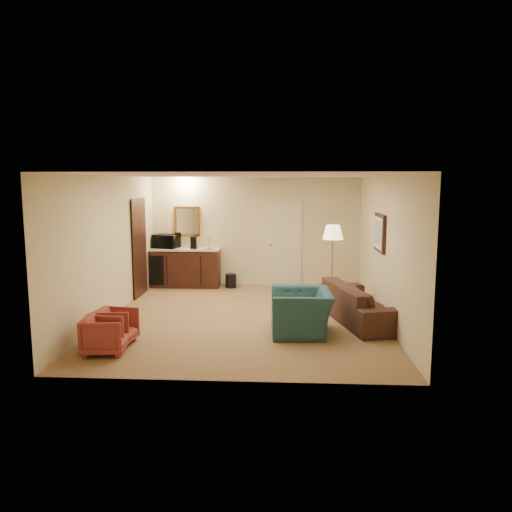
{
  "coord_description": "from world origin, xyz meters",
  "views": [
    {
      "loc": [
        0.7,
        -8.94,
        2.47
      ],
      "look_at": [
        0.16,
        0.5,
        1.08
      ],
      "focal_mm": 35.0,
      "sensor_mm": 36.0,
      "label": 1
    }
  ],
  "objects_px": {
    "coffee_table": "(295,316)",
    "floor_lamp": "(332,263)",
    "rose_chair_far": "(105,333)",
    "waste_bin": "(231,281)",
    "rose_chair_near": "(114,326)",
    "wetbar_cabinet": "(186,268)",
    "sofa": "(361,296)",
    "teal_armchair": "(301,305)",
    "microwave": "(166,240)",
    "coffee_maker": "(194,243)"
  },
  "relations": [
    {
      "from": "floor_lamp",
      "to": "sofa",
      "type": "bearing_deg",
      "value": -75.55
    },
    {
      "from": "teal_armchair",
      "to": "coffee_maker",
      "type": "xyz_separation_m",
      "value": [
        -2.44,
        3.6,
        0.58
      ]
    },
    {
      "from": "teal_armchair",
      "to": "wetbar_cabinet",
      "type": "bearing_deg",
      "value": -146.56
    },
    {
      "from": "rose_chair_near",
      "to": "waste_bin",
      "type": "xyz_separation_m",
      "value": [
        1.34,
        4.33,
        -0.14
      ]
    },
    {
      "from": "microwave",
      "to": "coffee_maker",
      "type": "xyz_separation_m",
      "value": [
        0.68,
        -0.09,
        -0.06
      ]
    },
    {
      "from": "wetbar_cabinet",
      "to": "coffee_table",
      "type": "height_order",
      "value": "wetbar_cabinet"
    },
    {
      "from": "teal_armchair",
      "to": "coffee_table",
      "type": "relative_size",
      "value": 1.4
    },
    {
      "from": "waste_bin",
      "to": "teal_armchair",
      "type": "bearing_deg",
      "value": -66.37
    },
    {
      "from": "rose_chair_far",
      "to": "microwave",
      "type": "bearing_deg",
      "value": -3.99
    },
    {
      "from": "rose_chair_near",
      "to": "waste_bin",
      "type": "distance_m",
      "value": 4.53
    },
    {
      "from": "rose_chair_far",
      "to": "teal_armchair",
      "type": "bearing_deg",
      "value": -74.87
    },
    {
      "from": "coffee_maker",
      "to": "sofa",
      "type": "bearing_deg",
      "value": -25.91
    },
    {
      "from": "teal_armchair",
      "to": "rose_chair_far",
      "type": "relative_size",
      "value": 1.8
    },
    {
      "from": "sofa",
      "to": "coffee_maker",
      "type": "height_order",
      "value": "coffee_maker"
    },
    {
      "from": "sofa",
      "to": "rose_chair_far",
      "type": "height_order",
      "value": "sofa"
    },
    {
      "from": "wetbar_cabinet",
      "to": "coffee_maker",
      "type": "xyz_separation_m",
      "value": [
        0.2,
        -0.02,
        0.6
      ]
    },
    {
      "from": "wetbar_cabinet",
      "to": "coffee_table",
      "type": "xyz_separation_m",
      "value": [
        2.54,
        -3.4,
        -0.23
      ]
    },
    {
      "from": "wetbar_cabinet",
      "to": "rose_chair_far",
      "type": "relative_size",
      "value": 2.67
    },
    {
      "from": "rose_chair_far",
      "to": "floor_lamp",
      "type": "xyz_separation_m",
      "value": [
        3.6,
        3.46,
        0.5
      ]
    },
    {
      "from": "wetbar_cabinet",
      "to": "coffee_table",
      "type": "bearing_deg",
      "value": -53.27
    },
    {
      "from": "waste_bin",
      "to": "rose_chair_far",
      "type": "bearing_deg",
      "value": -105.83
    },
    {
      "from": "teal_armchair",
      "to": "sofa",
      "type": "bearing_deg",
      "value": 123.46
    },
    {
      "from": "wetbar_cabinet",
      "to": "waste_bin",
      "type": "distance_m",
      "value": 1.13
    },
    {
      "from": "rose_chair_near",
      "to": "sofa",
      "type": "bearing_deg",
      "value": -61.03
    },
    {
      "from": "floor_lamp",
      "to": "coffee_maker",
      "type": "height_order",
      "value": "floor_lamp"
    },
    {
      "from": "rose_chair_far",
      "to": "waste_bin",
      "type": "bearing_deg",
      "value": -22.6
    },
    {
      "from": "rose_chair_near",
      "to": "floor_lamp",
      "type": "distance_m",
      "value": 4.76
    },
    {
      "from": "rose_chair_near",
      "to": "coffee_table",
      "type": "distance_m",
      "value": 2.96
    },
    {
      "from": "rose_chair_far",
      "to": "microwave",
      "type": "height_order",
      "value": "microwave"
    },
    {
      "from": "rose_chair_near",
      "to": "microwave",
      "type": "height_order",
      "value": "microwave"
    },
    {
      "from": "rose_chair_near",
      "to": "microwave",
      "type": "distance_m",
      "value": 4.55
    },
    {
      "from": "wetbar_cabinet",
      "to": "sofa",
      "type": "xyz_separation_m",
      "value": [
        3.74,
        -2.82,
        -0.01
      ]
    },
    {
      "from": "coffee_table",
      "to": "floor_lamp",
      "type": "distance_m",
      "value": 2.31
    },
    {
      "from": "rose_chair_far",
      "to": "coffee_maker",
      "type": "distance_m",
      "value": 4.84
    },
    {
      "from": "coffee_table",
      "to": "microwave",
      "type": "height_order",
      "value": "microwave"
    },
    {
      "from": "wetbar_cabinet",
      "to": "sofa",
      "type": "distance_m",
      "value": 4.68
    },
    {
      "from": "microwave",
      "to": "teal_armchair",
      "type": "bearing_deg",
      "value": -36.05
    },
    {
      "from": "coffee_table",
      "to": "sofa",
      "type": "bearing_deg",
      "value": 25.71
    },
    {
      "from": "microwave",
      "to": "waste_bin",
      "type": "bearing_deg",
      "value": 8.54
    },
    {
      "from": "wetbar_cabinet",
      "to": "teal_armchair",
      "type": "xyz_separation_m",
      "value": [
        2.64,
        -3.62,
        0.02
      ]
    },
    {
      "from": "coffee_table",
      "to": "waste_bin",
      "type": "height_order",
      "value": "coffee_table"
    },
    {
      "from": "waste_bin",
      "to": "coffee_maker",
      "type": "xyz_separation_m",
      "value": [
        -0.89,
        0.05,
        0.9
      ]
    },
    {
      "from": "wetbar_cabinet",
      "to": "waste_bin",
      "type": "xyz_separation_m",
      "value": [
        1.09,
        -0.07,
        -0.3
      ]
    },
    {
      "from": "rose_chair_near",
      "to": "floor_lamp",
      "type": "height_order",
      "value": "floor_lamp"
    },
    {
      "from": "sofa",
      "to": "microwave",
      "type": "xyz_separation_m",
      "value": [
        -4.22,
        2.89,
        0.67
      ]
    },
    {
      "from": "floor_lamp",
      "to": "waste_bin",
      "type": "distance_m",
      "value": 2.67
    },
    {
      "from": "wetbar_cabinet",
      "to": "coffee_maker",
      "type": "distance_m",
      "value": 0.64
    },
    {
      "from": "teal_armchair",
      "to": "floor_lamp",
      "type": "bearing_deg",
      "value": 160.18
    },
    {
      "from": "sofa",
      "to": "rose_chair_far",
      "type": "bearing_deg",
      "value": 101.95
    },
    {
      "from": "teal_armchair",
      "to": "microwave",
      "type": "xyz_separation_m",
      "value": [
        -3.13,
        3.69,
        0.64
      ]
    }
  ]
}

